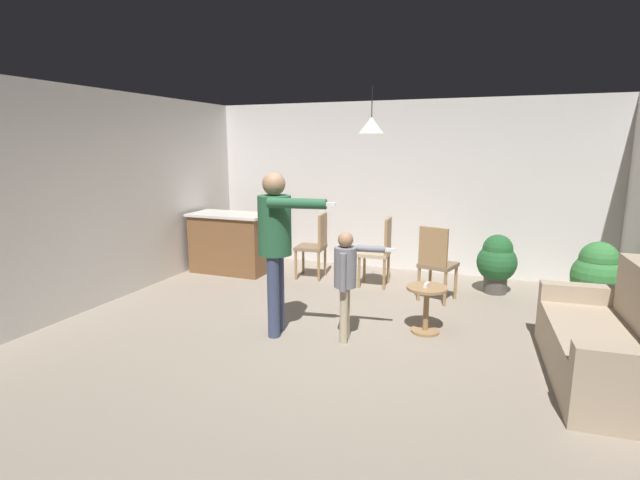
# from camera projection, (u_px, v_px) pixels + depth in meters

# --- Properties ---
(ground) EXTENTS (7.68, 7.68, 0.00)m
(ground) POSITION_uv_depth(u_px,v_px,m) (333.00, 340.00, 4.97)
(ground) COLOR gray
(wall_back) EXTENTS (6.40, 0.10, 2.70)m
(wall_back) POSITION_uv_depth(u_px,v_px,m) (399.00, 187.00, 7.63)
(wall_back) COLOR silver
(wall_back) RESTS_ON ground
(wall_left) EXTENTS (0.10, 6.40, 2.70)m
(wall_left) POSITION_uv_depth(u_px,v_px,m) (89.00, 200.00, 5.82)
(wall_left) COLOR silver
(wall_left) RESTS_ON ground
(couch_floral) EXTENTS (0.97, 1.85, 1.00)m
(couch_floral) POSITION_uv_depth(u_px,v_px,m) (613.00, 346.00, 4.05)
(couch_floral) COLOR tan
(couch_floral) RESTS_ON ground
(kitchen_counter) EXTENTS (1.26, 0.66, 0.95)m
(kitchen_counter) POSITION_uv_depth(u_px,v_px,m) (231.00, 243.00, 7.57)
(kitchen_counter) COLOR brown
(kitchen_counter) RESTS_ON ground
(side_table_by_couch) EXTENTS (0.44, 0.44, 0.52)m
(side_table_by_couch) POSITION_uv_depth(u_px,v_px,m) (426.00, 304.00, 5.12)
(side_table_by_couch) COLOR #99754C
(side_table_by_couch) RESTS_ON ground
(person_adult) EXTENTS (0.88, 0.50, 1.74)m
(person_adult) POSITION_uv_depth(u_px,v_px,m) (276.00, 236.00, 4.94)
(person_adult) COLOR #384260
(person_adult) RESTS_ON ground
(person_child) EXTENTS (0.58, 0.38, 1.16)m
(person_child) POSITION_uv_depth(u_px,v_px,m) (346.00, 274.00, 4.84)
(person_child) COLOR tan
(person_child) RESTS_ON ground
(dining_chair_by_counter) EXTENTS (0.45, 0.45, 1.00)m
(dining_chair_by_counter) POSITION_uv_depth(u_px,v_px,m) (380.00, 249.00, 6.78)
(dining_chair_by_counter) COLOR #99754C
(dining_chair_by_counter) RESTS_ON ground
(dining_chair_near_wall) EXTENTS (0.45, 0.45, 1.00)m
(dining_chair_near_wall) POSITION_uv_depth(u_px,v_px,m) (315.00, 243.00, 7.20)
(dining_chair_near_wall) COLOR #99754C
(dining_chair_near_wall) RESTS_ON ground
(dining_chair_centre_back) EXTENTS (0.52, 0.52, 1.00)m
(dining_chair_centre_back) POSITION_uv_depth(u_px,v_px,m) (436.00, 261.00, 6.11)
(dining_chair_centre_back) COLOR #99754C
(dining_chair_centre_back) RESTS_ON ground
(potted_plant_corner) EXTENTS (0.59, 0.59, 0.90)m
(potted_plant_corner) POSITION_uv_depth(u_px,v_px,m) (597.00, 275.00, 5.64)
(potted_plant_corner) COLOR #B7B2AD
(potted_plant_corner) RESTS_ON ground
(potted_plant_by_wall) EXTENTS (0.53, 0.53, 0.82)m
(potted_plant_by_wall) POSITION_uv_depth(u_px,v_px,m) (497.00, 261.00, 6.49)
(potted_plant_by_wall) COLOR #4C4742
(potted_plant_by_wall) RESTS_ON ground
(spare_remote_on_table) EXTENTS (0.05, 0.13, 0.04)m
(spare_remote_on_table) POSITION_uv_depth(u_px,v_px,m) (427.00, 285.00, 5.10)
(spare_remote_on_table) COLOR white
(spare_remote_on_table) RESTS_ON side_table_by_couch
(ceiling_light_pendant) EXTENTS (0.32, 0.32, 0.55)m
(ceiling_light_pendant) POSITION_uv_depth(u_px,v_px,m) (372.00, 125.00, 5.73)
(ceiling_light_pendant) COLOR silver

